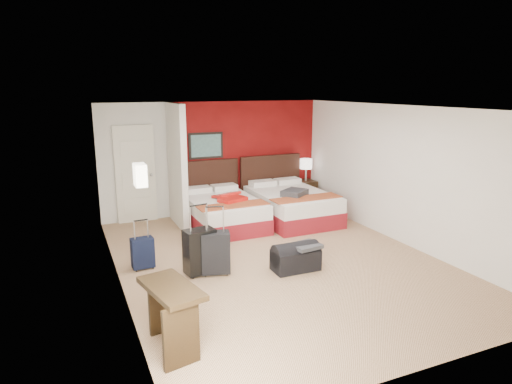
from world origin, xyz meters
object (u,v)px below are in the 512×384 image
bed_right (292,206)px  table_lamp (306,170)px  suitcase_charcoal (216,254)px  red_suitcase_open (229,197)px  suitcase_navy (143,254)px  bed_left (223,213)px  desk (172,317)px  duffel_bag (296,259)px  suitcase_black (200,253)px  nightstand (305,193)px

bed_right → table_lamp: size_ratio=3.90×
suitcase_charcoal → bed_right: bearing=55.5°
red_suitcase_open → suitcase_navy: size_ratio=1.51×
table_lamp → suitcase_navy: bearing=-150.9°
bed_left → desk: desk is taller
duffel_bag → desk: size_ratio=0.82×
suitcase_charcoal → duffel_bag: bearing=-1.8°
table_lamp → bed_right: bearing=-132.6°
red_suitcase_open → table_lamp: size_ratio=1.37×
suitcase_black → suitcase_charcoal: (0.22, -0.09, -0.02)m
red_suitcase_open → duffel_bag: 2.54m
bed_right → suitcase_black: bearing=-143.6°
bed_right → suitcase_navy: 3.70m
suitcase_black → nightstand: bearing=31.5°
duffel_bag → bed_left: bearing=96.7°
bed_left → duffel_bag: (0.28, -2.59, -0.11)m
nightstand → suitcase_navy: 4.91m
bed_left → desk: (-1.99, -3.96, 0.08)m
bed_right → suitcase_navy: (-3.41, -1.44, -0.07)m
table_lamp → suitcase_charcoal: size_ratio=0.83×
table_lamp → duffel_bag: table_lamp is taller
red_suitcase_open → suitcase_charcoal: red_suitcase_open is taller
bed_left → suitcase_black: size_ratio=2.83×
bed_left → suitcase_navy: (-1.91, -1.59, -0.05)m
suitcase_charcoal → desk: 2.03m
bed_left → table_lamp: size_ratio=3.68×
bed_right → desk: (-3.49, -3.81, 0.06)m
table_lamp → desk: bearing=-132.5°
red_suitcase_open → suitcase_black: (-1.24, -2.05, -0.28)m
red_suitcase_open → suitcase_charcoal: 2.39m
bed_left → nightstand: 2.51m
bed_left → nightstand: nightstand is taller
suitcase_navy → desk: bearing=-95.4°
nightstand → red_suitcase_open: bearing=-159.0°
suitcase_charcoal → red_suitcase_open: bearing=79.3°
bed_left → table_lamp: table_lamp is taller
bed_right → red_suitcase_open: size_ratio=2.86×
suitcase_navy → bed_left: bearing=36.2°
nightstand → duffel_bag: 4.00m
suitcase_black → bed_left: bearing=53.5°
nightstand → suitcase_charcoal: 4.49m
table_lamp → bed_left: bearing=-161.4°
red_suitcase_open → bed_left: bearing=116.2°
bed_left → nightstand: (2.38, 0.80, 0.02)m
bed_left → suitcase_navy: bed_left is taller
nightstand → suitcase_navy: nightstand is taller
bed_right → suitcase_charcoal: bearing=-139.9°
nightstand → suitcase_navy: bearing=-151.4°
red_suitcase_open → duffel_bag: size_ratio=0.99×
red_suitcase_open → bed_right: bearing=-20.9°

